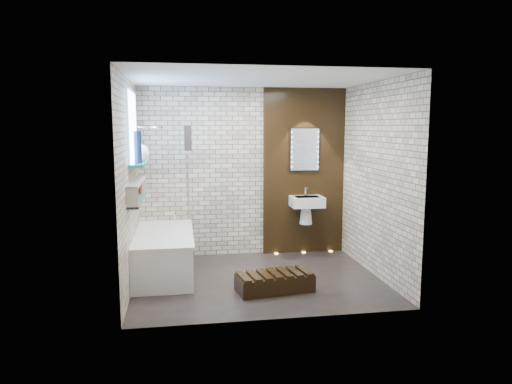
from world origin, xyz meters
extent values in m
plane|color=black|center=(0.00, 0.00, 0.00)|extent=(3.20, 3.20, 0.00)
cube|color=gray|center=(0.00, 1.30, 1.30)|extent=(3.20, 0.04, 2.60)
cube|color=gray|center=(0.00, -1.30, 1.30)|extent=(3.20, 0.04, 2.60)
cube|color=gray|center=(-1.60, 0.00, 1.30)|extent=(0.04, 2.60, 2.60)
cube|color=gray|center=(1.60, 0.00, 1.30)|extent=(0.04, 2.60, 2.60)
plane|color=white|center=(0.00, 0.00, 2.60)|extent=(3.20, 3.20, 0.00)
cube|color=black|center=(0.95, 1.27, 1.30)|extent=(1.30, 0.06, 2.60)
cube|color=#7FADE0|center=(-1.59, 0.35, 2.00)|extent=(0.03, 1.00, 0.90)
cube|color=teal|center=(-1.51, 0.35, 1.53)|extent=(0.18, 1.00, 0.04)
cube|color=teal|center=(-1.53, 0.15, 1.08)|extent=(0.14, 1.30, 0.03)
cube|color=#B2A899|center=(-1.53, 0.15, 1.32)|extent=(0.14, 1.30, 0.03)
cube|color=#B2A899|center=(-1.53, -0.48, 1.20)|extent=(0.14, 0.03, 0.26)
cube|color=#B2A899|center=(-1.53, 0.79, 1.20)|extent=(0.14, 0.03, 0.26)
cube|color=white|center=(-1.23, 0.45, 0.28)|extent=(0.75, 1.70, 0.55)
cube|color=white|center=(-1.23, 0.45, 0.57)|extent=(0.79, 1.74, 0.03)
cylinder|color=silver|center=(-1.08, 1.18, 0.64)|extent=(0.04, 0.04, 0.12)
cube|color=white|center=(-0.87, 0.89, 1.28)|extent=(0.01, 0.78, 1.40)
cube|color=#2A2521|center=(-0.87, 0.62, 1.85)|extent=(0.10, 0.25, 0.33)
cylinder|color=silver|center=(-1.30, 0.95, 2.00)|extent=(0.18, 0.18, 0.02)
cube|color=white|center=(0.95, 1.06, 0.85)|extent=(0.50, 0.36, 0.16)
cone|color=white|center=(0.95, 1.11, 0.63)|extent=(0.20, 0.20, 0.28)
cylinder|color=silver|center=(0.95, 1.16, 1.00)|extent=(0.03, 0.03, 0.14)
cube|color=black|center=(0.95, 1.24, 1.65)|extent=(0.50, 0.02, 0.70)
cube|color=silver|center=(0.95, 1.23, 1.65)|extent=(0.45, 0.01, 0.65)
cube|color=black|center=(0.13, -0.46, 0.10)|extent=(0.97, 0.54, 0.21)
cylinder|color=#A45719|center=(-1.53, -0.24, 1.16)|extent=(0.06, 0.06, 0.11)
cylinder|color=maroon|center=(-1.53, 0.60, 1.17)|extent=(0.06, 0.06, 0.15)
cylinder|color=#A45719|center=(-1.53, -0.08, 1.15)|extent=(0.05, 0.05, 0.10)
cylinder|color=maroon|center=(-1.53, -0.37, 1.16)|extent=(0.05, 0.05, 0.12)
sphere|color=white|center=(-1.50, 0.49, 1.66)|extent=(0.23, 0.23, 0.23)
cylinder|color=#121832|center=(-1.50, 0.14, 1.75)|extent=(0.09, 0.09, 0.40)
cylinder|color=#FFD899|center=(0.50, 1.20, 0.01)|extent=(0.06, 0.06, 0.01)
cylinder|color=#FFD899|center=(0.95, 1.20, 0.01)|extent=(0.06, 0.06, 0.01)
cylinder|color=#FFD899|center=(1.40, 1.20, 0.01)|extent=(0.06, 0.06, 0.01)
camera|label=1|loc=(-0.99, -5.91, 2.01)|focal=32.96mm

